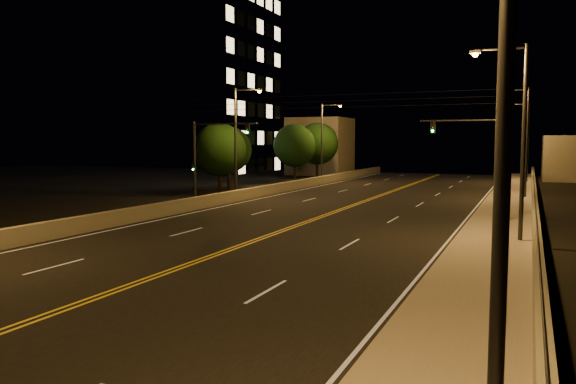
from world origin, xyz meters
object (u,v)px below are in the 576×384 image
at_px(tree_1, 229,150).
at_px(tree_3, 317,144).
at_px(streetlight_0, 481,102).
at_px(traffic_signal_right, 490,157).
at_px(streetlight_5, 238,136).
at_px(streetlight_6, 324,137).
at_px(traffic_signal_left, 206,154).
at_px(streetlight_1, 517,131).
at_px(tree_2, 295,145).
at_px(streetlight_3, 526,137).
at_px(building_tower, 169,72).
at_px(streetlight_2, 523,136).
at_px(tree_0, 220,150).

height_order(tree_1, tree_3, tree_3).
height_order(streetlight_0, traffic_signal_right, streetlight_0).
xyz_separation_m(streetlight_5, streetlight_6, (0.00, 20.76, 0.00)).
xyz_separation_m(traffic_signal_left, tree_1, (-7.33, 16.22, 0.05)).
height_order(streetlight_1, tree_3, streetlight_1).
distance_m(streetlight_0, tree_2, 59.34).
height_order(streetlight_3, traffic_signal_left, streetlight_3).
bearing_deg(building_tower, tree_2, 8.08).
bearing_deg(traffic_signal_left, building_tower, 129.58).
relative_size(streetlight_2, streetlight_5, 1.00).
distance_m(streetlight_5, tree_3, 25.59).
bearing_deg(traffic_signal_right, streetlight_6, 125.88).
distance_m(streetlight_6, traffic_signal_right, 34.03).
xyz_separation_m(streetlight_0, streetlight_3, (0.00, 61.26, 0.00)).
distance_m(streetlight_6, tree_2, 3.65).
relative_size(streetlight_3, traffic_signal_left, 1.47).
relative_size(traffic_signal_left, tree_0, 0.97).
distance_m(streetlight_5, traffic_signal_left, 7.01).
bearing_deg(tree_0, building_tower, 136.34).
relative_size(streetlight_2, building_tower, 0.33).
xyz_separation_m(traffic_signal_left, tree_3, (-3.70, 32.24, 0.59)).
height_order(streetlight_0, tree_2, streetlight_0).
relative_size(streetlight_5, traffic_signal_right, 1.47).
distance_m(streetlight_0, streetlight_5, 39.77).
height_order(streetlight_1, traffic_signal_left, streetlight_1).
distance_m(streetlight_1, tree_0, 29.64).
height_order(streetlight_3, streetlight_6, same).
xyz_separation_m(traffic_signal_right, tree_0, (-23.38, 9.60, 0.13)).
relative_size(streetlight_5, tree_2, 1.33).
bearing_deg(tree_0, tree_2, 90.18).
height_order(streetlight_3, building_tower, building_tower).
bearing_deg(streetlight_0, building_tower, 128.41).
bearing_deg(tree_3, traffic_signal_left, -83.46).
height_order(streetlight_2, tree_0, streetlight_2).
bearing_deg(streetlight_2, tree_1, 178.68).
bearing_deg(traffic_signal_right, streetlight_0, -86.76).
bearing_deg(tree_1, building_tower, 146.82).
bearing_deg(tree_1, tree_2, 76.03).
distance_m(streetlight_1, streetlight_6, 40.19).
distance_m(streetlight_3, tree_0, 35.27).
distance_m(streetlight_0, traffic_signal_left, 33.59).
bearing_deg(tree_3, streetlight_5, -84.19).
bearing_deg(streetlight_3, streetlight_1, -90.00).
height_order(streetlight_6, tree_3, streetlight_6).
bearing_deg(streetlight_2, streetlight_0, -90.00).
distance_m(traffic_signal_right, tree_0, 25.28).
bearing_deg(tree_2, streetlight_3, 16.57).
xyz_separation_m(traffic_signal_right, tree_2, (-23.44, 27.13, 0.41)).
bearing_deg(tree_0, streetlight_1, -32.80).
bearing_deg(tree_1, traffic_signal_right, -31.81).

